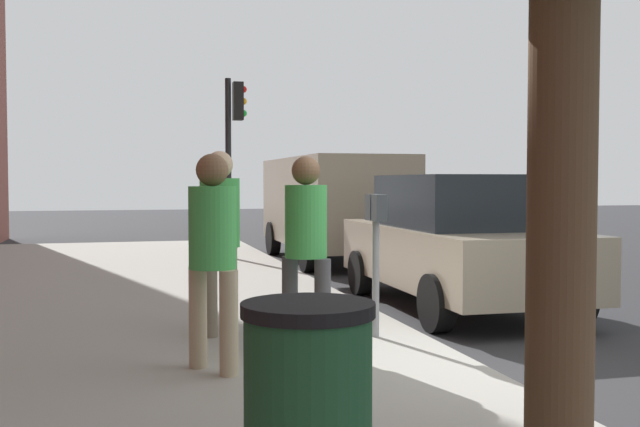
{
  "coord_description": "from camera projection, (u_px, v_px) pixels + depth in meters",
  "views": [
    {
      "loc": [
        -5.46,
        2.91,
        1.68
      ],
      "look_at": [
        1.37,
        1.1,
        1.38
      ],
      "focal_mm": 41.6,
      "sensor_mm": 36.0,
      "label": 1
    }
  ],
  "objects": [
    {
      "name": "parked_van_far",
      "position": [
        333.0,
        202.0,
        15.61
      ],
      "size": [
        5.2,
        2.13,
        2.18
      ],
      "color": "gray",
      "rests_on": "ground_plane"
    },
    {
      "name": "parked_sedan_near",
      "position": [
        457.0,
        241.0,
        9.78
      ],
      "size": [
        4.43,
        2.02,
        1.77
      ],
      "color": "gray",
      "rests_on": "ground_plane"
    },
    {
      "name": "trash_bin",
      "position": [
        308.0,
        417.0,
        3.23
      ],
      "size": [
        0.59,
        0.59,
        1.01
      ],
      "color": "#1E4C2D",
      "rests_on": "sidewalk_slab"
    },
    {
      "name": "parking_meter",
      "position": [
        376.0,
        234.0,
        7.28
      ],
      "size": [
        0.36,
        0.12,
        1.41
      ],
      "color": "gray",
      "rests_on": "sidewalk_slab"
    },
    {
      "name": "sidewalk_slab",
      "position": [
        113.0,
        405.0,
        5.32
      ],
      "size": [
        28.0,
        6.0,
        0.15
      ],
      "primitive_type": "cube",
      "color": "gray",
      "rests_on": "ground_plane"
    },
    {
      "name": "pedestrian_bystander",
      "position": [
        213.0,
        244.0,
        5.94
      ],
      "size": [
        0.47,
        0.38,
        1.76
      ],
      "rotation": [
        0.0,
        0.0,
        -0.99
      ],
      "color": "tan",
      "rests_on": "sidewalk_slab"
    },
    {
      "name": "pedestrian_at_meter",
      "position": [
        306.0,
        236.0,
        6.76
      ],
      "size": [
        0.46,
        0.38,
        1.77
      ],
      "rotation": [
        0.0,
        0.0,
        -0.92
      ],
      "color": "#47474C",
      "rests_on": "sidewalk_slab"
    },
    {
      "name": "parking_officer",
      "position": [
        220.0,
        225.0,
        7.45
      ],
      "size": [
        0.47,
        0.4,
        1.84
      ],
      "rotation": [
        0.0,
        0.0,
        -2.23
      ],
      "color": "#726656",
      "rests_on": "sidewalk_slab"
    },
    {
      "name": "ground_plane",
      "position": [
        491.0,
        386.0,
        6.09
      ],
      "size": [
        80.0,
        80.0,
        0.0
      ],
      "primitive_type": "plane",
      "color": "#2B2B2D",
      "rests_on": "ground"
    },
    {
      "name": "traffic_signal",
      "position": [
        233.0,
        137.0,
        14.87
      ],
      "size": [
        0.24,
        0.44,
        3.6
      ],
      "color": "black",
      "rests_on": "sidewalk_slab"
    }
  ]
}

